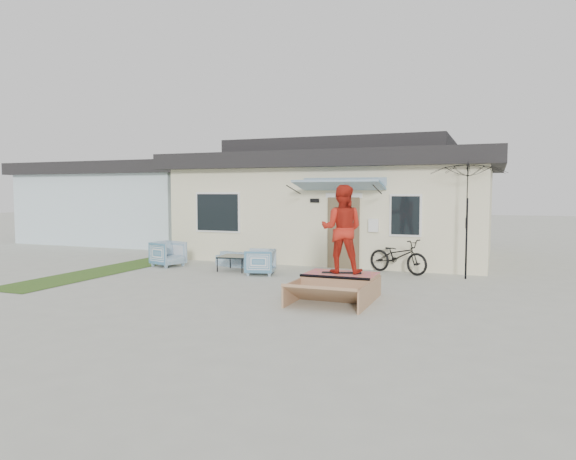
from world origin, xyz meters
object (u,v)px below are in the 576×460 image
at_px(skate_ramp, 341,285).
at_px(skateboard, 342,272).
at_px(armchair_left, 168,253).
at_px(patio_umbrella, 467,212).
at_px(bicycle, 398,252).
at_px(skater, 342,227).
at_px(loveseat, 242,256).
at_px(coffee_table, 236,263).
at_px(armchair_right, 260,260).

height_order(skate_ramp, skateboard, skateboard).
bearing_deg(armchair_left, patio_umbrella, -66.21).
bearing_deg(bicycle, skate_ramp, -165.75).
distance_m(skateboard, skater, 0.97).
height_order(armchair_left, patio_umbrella, patio_umbrella).
xyz_separation_m(skateboard, skater, (0.00, 0.00, 0.97)).
distance_m(bicycle, skater, 3.87).
height_order(loveseat, skate_ramp, loveseat).
height_order(skate_ramp, skater, skater).
bearing_deg(patio_umbrella, armchair_left, -174.02).
bearing_deg(patio_umbrella, loveseat, -179.24).
bearing_deg(skateboard, coffee_table, 133.33).
relative_size(armchair_right, coffee_table, 0.89).
xyz_separation_m(armchair_right, skater, (2.90, -2.09, 1.11)).
height_order(armchair_right, patio_umbrella, patio_umbrella).
height_order(armchair_right, skater, skater).
xyz_separation_m(coffee_table, skate_ramp, (3.84, -2.53, 0.03)).
relative_size(coffee_table, patio_umbrella, 0.39).
relative_size(armchair_right, patio_umbrella, 0.35).
xyz_separation_m(bicycle, skater, (-0.57, -3.72, 0.91)).
distance_m(armchair_right, patio_umbrella, 5.60).
bearing_deg(skate_ramp, armchair_right, 143.33).
relative_size(skate_ramp, skater, 1.06).
distance_m(armchair_right, skater, 3.74).
xyz_separation_m(patio_umbrella, skateboard, (-2.37, -3.40, -1.22)).
relative_size(coffee_table, skater, 0.46).
bearing_deg(coffee_table, bicycle, 15.70).
relative_size(armchair_right, skater, 0.41).
bearing_deg(armchair_left, skater, -94.35).
relative_size(bicycle, skateboard, 2.15).
height_order(armchair_left, armchair_right, armchair_left).
xyz_separation_m(skate_ramp, skateboard, (-0.00, 0.05, 0.28)).
distance_m(armchair_left, coffee_table, 2.33).
bearing_deg(bicycle, skateboard, -165.87).
relative_size(patio_umbrella, skater, 1.17).
height_order(bicycle, patio_umbrella, patio_umbrella).
xyz_separation_m(skate_ramp, skater, (-0.00, 0.05, 1.25)).
relative_size(bicycle, patio_umbrella, 0.83).
bearing_deg(armchair_left, bicycle, -62.00).
bearing_deg(coffee_table, skater, -32.83).
bearing_deg(loveseat, skater, 151.76).
bearing_deg(armchair_right, armchair_left, -111.33).
bearing_deg(coffee_table, loveseat, 105.33).
xyz_separation_m(loveseat, coffee_table, (0.23, -0.84, -0.09)).
distance_m(loveseat, coffee_table, 0.87).
distance_m(armchair_right, coffee_table, 1.04).
bearing_deg(armchair_right, coffee_table, -126.36).
bearing_deg(armchair_left, loveseat, -51.02).
distance_m(loveseat, skateboard, 5.25).
xyz_separation_m(coffee_table, bicycle, (4.41, 1.24, 0.37)).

